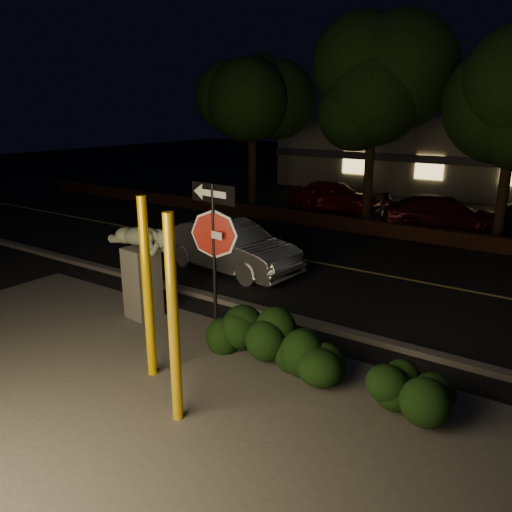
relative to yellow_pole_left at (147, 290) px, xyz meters
The scene contains 20 objects.
ground 10.58m from the yellow_pole_left, 85.62° to the left, with size 90.00×90.00×0.00m, color black.
patio 1.84m from the yellow_pole_left, 35.41° to the right, with size 14.00×6.00×0.02m, color #4C4944.
road 7.64m from the yellow_pole_left, 83.86° to the left, with size 80.00×8.00×0.01m, color black.
lane_marking 7.63m from the yellow_pole_left, 83.86° to the left, with size 80.00×0.12×0.01m, color tan.
curb 3.74m from the yellow_pole_left, 76.51° to the left, with size 80.00×0.25×0.12m, color #4C4944.
brick_wall 11.83m from the yellow_pole_left, 86.10° to the left, with size 40.00×0.35×0.50m, color #482517.
parking_lot 17.52m from the yellow_pole_left, 87.37° to the left, with size 40.00×12.00×0.01m, color black.
building 25.43m from the yellow_pole_left, 88.20° to the left, with size 22.00×10.20×4.00m.
tree_far_a 15.70m from the yellow_pole_left, 118.20° to the left, with size 4.60×4.60×7.43m.
tree_far_b 14.45m from the yellow_pole_left, 97.11° to the left, with size 5.20×5.20×8.41m.
yellow_pole_left is the anchor object (origin of this frame).
yellow_pole_right 1.45m from the yellow_pole_left, 29.50° to the right, with size 0.16×0.16×3.14m, color gold.
signpost 1.58m from the yellow_pole_left, 77.46° to the left, with size 1.07×0.18×3.18m.
sculpture 2.57m from the yellow_pole_left, 139.04° to the left, with size 2.00×0.72×2.14m.
hedge_center 2.19m from the yellow_pole_left, 56.68° to the left, with size 1.91×0.89×0.99m, color black.
hedge_right 2.80m from the yellow_pole_left, 34.48° to the left, with size 1.52×0.81×0.99m, color black.
hedge_far_right 4.34m from the yellow_pole_left, 17.99° to the left, with size 1.27×0.79×0.88m, color black.
silver_sedan 5.98m from the yellow_pole_left, 113.97° to the left, with size 1.51×4.32×1.42m, color #B9BABE.
parked_car_red 15.38m from the yellow_pole_left, 104.07° to the left, with size 1.64×4.08×1.39m, color maroon.
parked_car_darkred 13.66m from the yellow_pole_left, 84.05° to the left, with size 1.88×4.63×1.34m, color #400C15.
Camera 1 is at (5.05, -5.81, 4.45)m, focal length 35.00 mm.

